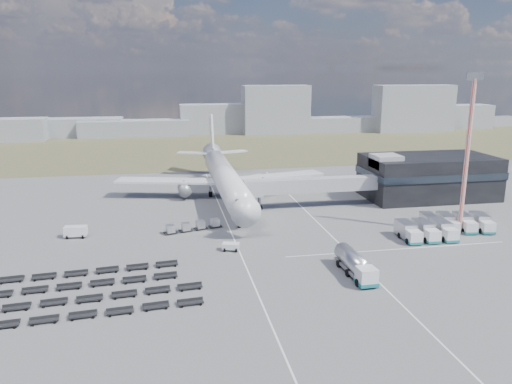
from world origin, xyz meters
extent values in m
plane|color=#565659|center=(0.00, 0.00, 0.00)|extent=(420.00, 420.00, 0.00)
cube|color=brown|center=(0.00, 110.00, 0.01)|extent=(420.00, 90.00, 0.01)
cube|color=silver|center=(-2.00, 5.00, 0.01)|extent=(0.25, 110.00, 0.01)
cube|color=silver|center=(16.00, 5.00, 0.01)|extent=(0.25, 110.00, 0.01)
cube|color=silver|center=(25.00, -8.00, 0.01)|extent=(40.00, 0.25, 0.01)
cube|color=black|center=(48.00, 24.00, 5.00)|extent=(30.00, 16.00, 10.00)
cube|color=#262D38|center=(48.00, 24.00, 6.20)|extent=(30.40, 16.40, 1.60)
cube|color=#939399|center=(36.00, 22.00, 9.50)|extent=(6.00, 6.00, 3.00)
cube|color=#939399|center=(18.10, 20.50, 5.10)|extent=(29.80, 3.00, 3.00)
cube|color=#939399|center=(4.70, 20.00, 5.10)|extent=(4.00, 3.60, 3.40)
cylinder|color=slate|center=(6.20, 20.50, 2.55)|extent=(0.70, 0.70, 5.10)
cylinder|color=black|center=(6.20, 20.50, 0.45)|extent=(1.40, 0.90, 1.40)
cylinder|color=silver|center=(0.00, 30.00, 5.30)|extent=(5.60, 48.00, 5.60)
cone|color=silver|center=(0.00, 3.50, 5.30)|extent=(5.60, 5.00, 5.60)
cone|color=silver|center=(0.00, 58.00, 6.10)|extent=(5.60, 8.00, 5.60)
cube|color=black|center=(0.00, 5.50, 6.10)|extent=(2.20, 2.00, 0.80)
cube|color=silver|center=(-13.00, 35.00, 4.10)|extent=(25.59, 11.38, 0.50)
cube|color=silver|center=(13.00, 35.00, 4.10)|extent=(25.59, 11.38, 0.50)
cylinder|color=slate|center=(-9.50, 33.00, 2.40)|extent=(3.00, 5.00, 3.00)
cylinder|color=slate|center=(9.50, 33.00, 2.40)|extent=(3.00, 5.00, 3.00)
cube|color=silver|center=(-5.50, 60.00, 6.50)|extent=(9.49, 5.63, 0.35)
cube|color=silver|center=(5.50, 60.00, 6.50)|extent=(9.49, 5.63, 0.35)
cube|color=silver|center=(0.00, 61.00, 11.80)|extent=(0.50, 9.06, 11.45)
cylinder|color=slate|center=(0.00, 9.00, 1.25)|extent=(0.50, 0.50, 2.50)
cylinder|color=slate|center=(-3.20, 34.00, 1.25)|extent=(0.60, 0.60, 2.50)
cylinder|color=slate|center=(3.20, 34.00, 1.25)|extent=(0.60, 0.60, 2.50)
cylinder|color=black|center=(0.00, 9.00, 0.50)|extent=(0.50, 1.20, 1.20)
cube|color=gray|center=(-56.16, 153.99, 4.16)|extent=(48.61, 12.00, 8.32)
cube|color=gray|center=(-26.51, 150.42, 3.66)|extent=(48.61, 12.00, 7.32)
cube|color=gray|center=(16.68, 154.33, 6.87)|extent=(44.64, 12.00, 13.74)
cube|color=gray|center=(38.80, 148.48, 11.24)|extent=(30.99, 12.00, 22.48)
cube|color=gray|center=(77.25, 149.87, 3.54)|extent=(49.96, 12.00, 7.08)
cube|color=gray|center=(106.66, 144.52, 11.17)|extent=(38.14, 12.00, 22.34)
cube|color=gray|center=(132.12, 152.82, 5.97)|extent=(42.03, 12.00, 11.94)
cube|color=silver|center=(13.62, -21.16, 1.56)|extent=(2.66, 2.66, 2.48)
cube|color=#146A71|center=(13.62, -21.16, 0.59)|extent=(2.77, 2.77, 0.54)
cylinder|color=#BCBBC1|center=(13.47, -15.89, 2.04)|extent=(2.92, 8.15, 2.69)
cube|color=slate|center=(13.47, -15.89, 0.81)|extent=(2.81, 8.14, 0.38)
cylinder|color=black|center=(13.51, -17.50, 0.54)|extent=(2.83, 1.26, 1.18)
cube|color=silver|center=(-3.36, -3.37, 0.66)|extent=(3.18, 2.35, 1.33)
cube|color=silver|center=(-30.38, 8.57, 1.07)|extent=(4.10, 2.12, 2.14)
cube|color=silver|center=(11.09, 40.92, 1.62)|extent=(4.62, 6.54, 2.83)
cube|color=#146A71|center=(11.09, 40.92, 0.46)|extent=(4.75, 6.67, 0.46)
cube|color=silver|center=(28.81, -6.14, 1.31)|extent=(2.39, 2.29, 2.22)
cube|color=#146A71|center=(28.81, -6.14, 0.45)|extent=(2.49, 2.39, 0.45)
cube|color=#BCBBC1|center=(28.92, -2.61, 1.72)|extent=(2.56, 4.71, 2.62)
cube|color=silver|center=(32.24, -6.24, 1.31)|extent=(2.39, 2.29, 2.22)
cube|color=#146A71|center=(32.24, -6.24, 0.45)|extent=(2.49, 2.39, 0.45)
cube|color=#BCBBC1|center=(32.35, -2.71, 1.72)|extent=(2.56, 4.71, 2.62)
cube|color=silver|center=(35.67, -6.34, 1.31)|extent=(2.39, 2.29, 2.22)
cube|color=#146A71|center=(35.67, -6.34, 0.45)|extent=(2.49, 2.39, 0.45)
cube|color=#BCBBC1|center=(35.78, -2.81, 1.72)|extent=(2.56, 4.71, 2.62)
cube|color=silver|center=(35.24, -1.84, 1.27)|extent=(2.55, 2.47, 2.15)
cube|color=#146A71|center=(35.24, -1.84, 0.44)|extent=(2.66, 2.58, 0.44)
cube|color=#BCBBC1|center=(35.77, 1.54, 1.66)|extent=(3.01, 4.80, 2.54)
cube|color=silver|center=(38.52, -2.35, 1.27)|extent=(2.55, 2.47, 2.15)
cube|color=#146A71|center=(38.52, -2.35, 0.44)|extent=(2.66, 2.58, 0.44)
cube|color=#BCBBC1|center=(39.05, 1.02, 1.66)|extent=(3.01, 4.80, 2.54)
cube|color=silver|center=(41.80, -2.87, 1.27)|extent=(2.55, 2.47, 2.15)
cube|color=#146A71|center=(41.80, -2.87, 0.44)|extent=(2.66, 2.58, 0.44)
cube|color=#BCBBC1|center=(42.33, 0.51, 1.66)|extent=(3.01, 4.80, 2.54)
cube|color=silver|center=(45.08, -3.38, 1.27)|extent=(2.55, 2.47, 2.15)
cube|color=#146A71|center=(45.08, -3.38, 0.44)|extent=(2.66, 2.58, 0.44)
cube|color=#BCBBC1|center=(45.61, -0.01, 1.66)|extent=(3.01, 4.80, 2.54)
cube|color=black|center=(-13.29, 7.38, 0.28)|extent=(2.73, 2.08, 0.17)
cube|color=#BCBBC1|center=(-13.29, 7.38, 1.07)|extent=(1.83, 1.83, 1.40)
cube|color=black|center=(-10.42, 8.17, 0.28)|extent=(2.73, 2.08, 0.17)
cube|color=#BCBBC1|center=(-10.42, 8.17, 1.07)|extent=(1.83, 1.83, 1.40)
cube|color=black|center=(-7.54, 8.96, 0.28)|extent=(2.73, 2.08, 0.17)
cube|color=#BCBBC1|center=(-7.54, 8.96, 1.07)|extent=(1.83, 1.83, 1.40)
cube|color=black|center=(-4.67, 9.74, 0.28)|extent=(2.73, 2.08, 0.17)
cube|color=#BCBBC1|center=(-4.67, 9.74, 1.07)|extent=(1.83, 1.83, 1.40)
cube|color=black|center=(-26.91, -23.37, 0.40)|extent=(35.84, 5.04, 0.81)
cube|color=black|center=(-27.35, -18.69, 0.40)|extent=(35.84, 5.04, 0.81)
cube|color=black|center=(-27.79, -14.01, 0.40)|extent=(31.38, 4.62, 0.81)
cube|color=black|center=(-28.24, -9.32, 0.40)|extent=(31.38, 4.62, 0.81)
cylinder|color=red|center=(40.22, -2.01, 14.22)|extent=(0.80, 0.80, 28.44)
cube|color=slate|center=(40.22, -2.01, 28.78)|extent=(2.78, 1.68, 1.37)
cube|color=#565659|center=(40.22, -2.01, 0.17)|extent=(2.28, 2.28, 0.34)
camera|label=1|loc=(-13.84, -82.76, 30.17)|focal=35.00mm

